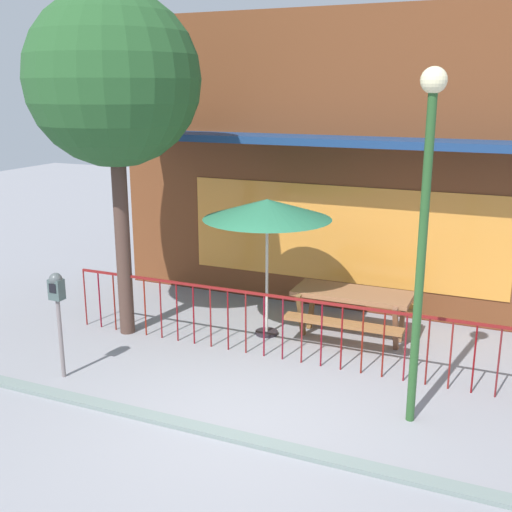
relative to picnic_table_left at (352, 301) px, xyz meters
name	(u,v)px	position (x,y,z in m)	size (l,w,h in m)	color
ground	(242,416)	(-0.56, -2.88, -0.61)	(40.00, 40.00, 0.00)	gray
pub_storefront	(348,164)	(-0.56, 1.50, 1.93)	(8.65, 1.39, 5.10)	#4D1913
patio_fence_front	(292,318)	(-0.56, -1.17, 0.05)	(7.29, 0.04, 0.97)	maroon
picnic_table_left	(352,301)	(0.00, 0.00, 0.00)	(1.81, 1.37, 0.79)	#915E3C
patio_umbrella	(267,210)	(-1.28, -0.37, 1.41)	(1.98, 1.98, 2.19)	#252026
parking_meter_near	(57,297)	(-3.25, -2.88, 0.53)	(0.18, 0.17, 1.48)	slate
street_tree	(114,81)	(-3.38, -1.17, 3.30)	(2.56, 2.56, 5.22)	#4A342C
street_lamp	(425,202)	(1.30, -2.17, 2.01)	(0.28, 0.28, 4.03)	#285326
curb_edge	(224,436)	(-0.56, -3.37, -0.61)	(12.11, 0.20, 0.11)	gray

